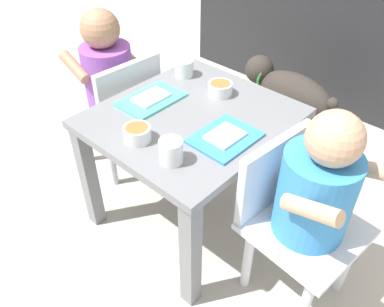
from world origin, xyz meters
The scene contains 12 objects.
ground_plane centered at (0.00, 0.00, 0.00)m, with size 7.00×7.00×0.00m, color #B2ADA3.
kitchen_cabinet_back centered at (0.00, 1.17, 0.49)m, with size 1.71×0.34×0.99m, color #232326.
dining_table centered at (0.00, 0.00, 0.36)m, with size 0.52×0.57×0.43m.
seated_child_left centered at (-0.42, 0.01, 0.40)m, with size 0.30×0.30×0.64m.
seated_child_right centered at (0.42, -0.02, 0.40)m, with size 0.31×0.31×0.64m.
dog centered at (-0.03, 0.66, 0.21)m, with size 0.48×0.19×0.32m.
food_tray_left centered at (-0.15, -0.03, 0.44)m, with size 0.13×0.20×0.02m.
food_tray_right centered at (0.15, -0.03, 0.44)m, with size 0.15×0.18×0.02m.
water_cup_left centered at (-0.19, 0.17, 0.46)m, with size 0.07×0.07×0.06m.
water_cup_right centered at (0.11, -0.20, 0.46)m, with size 0.06×0.06×0.06m.
cereal_bowl_left_side centered at (-0.03, -0.19, 0.45)m, with size 0.08×0.08×0.04m.
veggie_bowl_far centered at (-0.02, 0.15, 0.45)m, with size 0.08×0.08×0.04m.
Camera 1 is at (0.68, -0.74, 1.09)m, focal length 36.97 mm.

